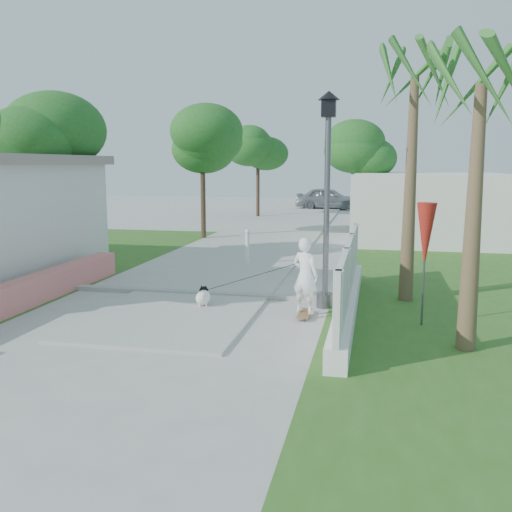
% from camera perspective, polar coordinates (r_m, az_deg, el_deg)
% --- Properties ---
extents(ground, '(90.00, 90.00, 0.00)m').
position_cam_1_polar(ground, '(7.97, -18.94, -13.43)').
color(ground, '#B7B7B2').
rests_on(ground, ground).
extents(path_strip, '(3.20, 36.00, 0.06)m').
position_cam_1_polar(path_strip, '(26.72, 3.46, 2.82)').
color(path_strip, '#B7B7B2').
rests_on(path_strip, ground).
extents(curb, '(6.50, 0.25, 0.10)m').
position_cam_1_polar(curb, '(13.21, -5.56, -3.74)').
color(curb, '#999993').
rests_on(curb, ground).
extents(grass_right, '(8.00, 20.00, 0.01)m').
position_cam_1_polar(grass_right, '(14.91, 23.70, -3.16)').
color(grass_right, '#34621F').
rests_on(grass_right, ground).
extents(pink_wall, '(0.45, 8.20, 0.80)m').
position_cam_1_polar(pink_wall, '(12.47, -23.76, -4.03)').
color(pink_wall, '#DE7173').
rests_on(pink_wall, ground).
extents(lattice_fence, '(0.35, 7.00, 1.50)m').
position_cam_1_polar(lattice_fence, '(11.55, 9.20, -3.18)').
color(lattice_fence, white).
rests_on(lattice_fence, ground).
extents(building_right, '(6.00, 8.00, 2.60)m').
position_cam_1_polar(building_right, '(24.42, 16.89, 4.83)').
color(building_right, silver).
rests_on(building_right, ground).
extents(street_lamp, '(0.44, 0.44, 4.44)m').
position_cam_1_polar(street_lamp, '(11.83, 7.12, 6.36)').
color(street_lamp, '#59595E').
rests_on(street_lamp, ground).
extents(bollard, '(0.14, 0.14, 1.09)m').
position_cam_1_polar(bollard, '(16.86, -0.87, 0.97)').
color(bollard, white).
rests_on(bollard, ground).
extents(patio_umbrella, '(0.36, 0.36, 2.30)m').
position_cam_1_polar(patio_umbrella, '(10.89, 16.60, 1.90)').
color(patio_umbrella, '#59595E').
rests_on(patio_umbrella, ground).
extents(tree_left_mid, '(3.20, 3.20, 4.85)m').
position_cam_1_polar(tree_left_mid, '(17.49, -20.87, 10.25)').
color(tree_left_mid, '#4C3826').
rests_on(tree_left_mid, ground).
extents(tree_path_left, '(3.40, 3.40, 5.23)m').
position_cam_1_polar(tree_path_left, '(23.30, -5.36, 11.19)').
color(tree_path_left, '#4C3826').
rests_on(tree_path_left, ground).
extents(tree_path_right, '(3.00, 3.00, 4.79)m').
position_cam_1_polar(tree_path_right, '(26.27, 10.60, 10.14)').
color(tree_path_right, '#4C3826').
rests_on(tree_path_right, ground).
extents(tree_path_far, '(3.20, 3.20, 5.17)m').
position_cam_1_polar(tree_path_far, '(32.95, 0.22, 10.64)').
color(tree_path_far, '#4C3826').
rests_on(tree_path_far, ground).
extents(palm_far, '(1.80, 1.80, 5.30)m').
position_cam_1_polar(palm_far, '(12.88, 15.55, 15.51)').
color(palm_far, brown).
rests_on(palm_far, ground).
extents(palm_near, '(1.80, 1.80, 4.70)m').
position_cam_1_polar(palm_near, '(9.64, 21.53, 14.27)').
color(palm_near, brown).
rests_on(palm_near, ground).
extents(skateboarder, '(2.50, 0.92, 1.59)m').
position_cam_1_polar(skateboarder, '(11.51, 0.93, -2.16)').
color(skateboarder, brown).
rests_on(skateboarder, ground).
extents(dog, '(0.39, 0.63, 0.44)m').
position_cam_1_polar(dog, '(12.07, -5.30, -4.05)').
color(dog, white).
rests_on(dog, ground).
extents(parked_car, '(4.31, 1.79, 1.46)m').
position_cam_1_polar(parked_car, '(38.33, 7.25, 5.75)').
color(parked_car, '#ACB0B4').
rests_on(parked_car, ground).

